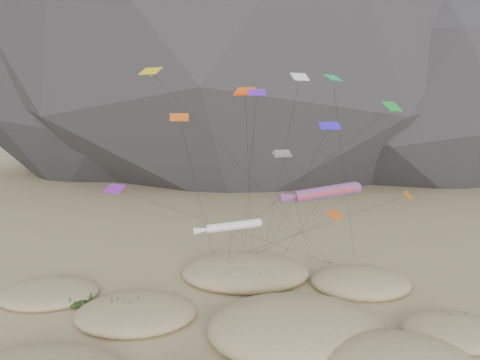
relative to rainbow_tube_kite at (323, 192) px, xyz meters
name	(u,v)px	position (x,y,z in m)	size (l,w,h in m)	color
ground	(265,350)	(-5.99, -6.71, -12.46)	(500.00, 500.00, 0.00)	#CCB789
dunes	(246,321)	(-7.52, -2.70, -11.74)	(50.32, 38.13, 4.12)	#CCB789
dune_grass	(265,320)	(-5.71, -2.70, -11.65)	(43.62, 26.30, 1.46)	black
kite_stakes	(271,260)	(-3.37, 17.17, -12.31)	(22.25, 7.63, 0.30)	#3F2D1E
rainbow_tube_kite	(323,192)	(0.00, 0.00, 0.00)	(8.41, 19.06, 13.41)	#FB3A1A
white_tube_kite	(230,226)	(-8.98, -0.42, -3.18)	(6.68, 18.50, 9.95)	silver
orange_parafoil	(245,94)	(-7.22, 7.73, 9.62)	(2.69, 9.86, 22.80)	#F34A0C
multi_parafoil	(283,155)	(-2.97, 8.29, 2.84)	(6.32, 9.59, 15.90)	#E54418
delta_kites	(283,129)	(-3.35, 5.48, 5.85)	(32.09, 23.73, 24.76)	#D65A0B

